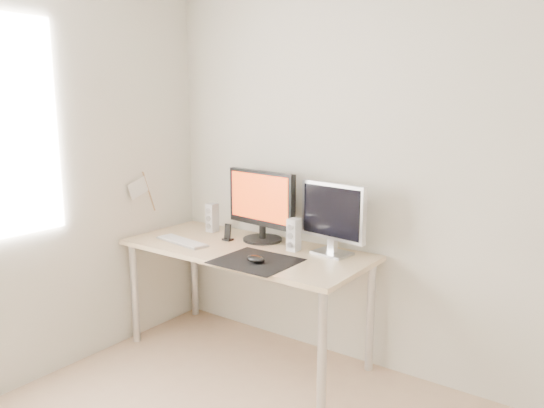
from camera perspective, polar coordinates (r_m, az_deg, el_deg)
The scene contains 11 objects.
wall_back at distance 3.12m, azimuth 14.92°, elevation 3.46°, with size 3.50×3.50×0.00m, color silver.
mousepad at distance 3.08m, azimuth -1.74°, elevation -6.15°, with size 0.45×0.40×0.00m, color black.
mouse at distance 3.04m, azimuth -1.78°, elevation -5.94°, with size 0.12×0.07×0.04m, color black.
desk at distance 3.39m, azimuth -2.88°, elevation -5.95°, with size 1.60×0.70×0.73m.
main_monitor at distance 3.46m, azimuth -1.15°, elevation 0.10°, with size 0.55×0.29×0.47m.
second_monitor at distance 3.17m, azimuth 6.56°, elevation -1.21°, with size 0.45×0.19×0.43m.
speaker_left at distance 3.76m, azimuth -6.45°, elevation -1.46°, with size 0.06×0.08×0.20m.
speaker_right at distance 3.27m, azimuth 2.36°, elevation -3.32°, with size 0.06×0.08×0.20m.
keyboard at distance 3.52m, azimuth -9.66°, elevation -3.98°, with size 0.43×0.18×0.02m.
phone_dock at distance 3.53m, azimuth -4.78°, elevation -3.38°, with size 0.06×0.05×0.11m.
pennant at distance 3.73m, azimuth -13.83°, elevation 1.60°, with size 0.01×0.23×0.29m.
Camera 1 is at (1.10, -1.14, 1.65)m, focal length 35.00 mm.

